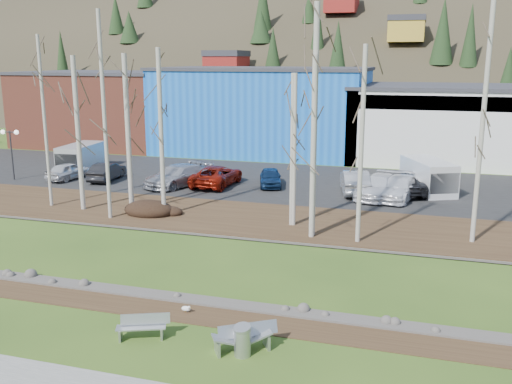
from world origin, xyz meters
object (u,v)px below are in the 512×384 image
(litter_bin, at_px, (242,342))
(car_8, at_px, (175,176))
(car_2, at_px, (217,176))
(car_4, at_px, (270,177))
(street_lamp, at_px, (10,141))
(bench_damaged, at_px, (244,337))
(car_0, at_px, (69,171))
(car_7, at_px, (378,186))
(seagull, at_px, (186,309))
(bench_intact, at_px, (142,327))
(car_5, at_px, (355,182))
(car_6, at_px, (399,183))
(van_grey, at_px, (80,158))
(car_9, at_px, (399,188))
(van_white, at_px, (429,177))
(car_3, at_px, (180,176))

(litter_bin, bearing_deg, car_8, 119.33)
(car_2, xyz_separation_m, car_4, (3.77, 0.95, -0.10))
(street_lamp, bearing_deg, bench_damaged, -44.54)
(car_0, bearing_deg, car_7, -169.41)
(seagull, height_order, car_8, car_8)
(bench_intact, xyz_separation_m, litter_bin, (3.56, -0.13, 0.05))
(litter_bin, distance_m, car_8, 24.62)
(car_7, bearing_deg, bench_intact, -91.58)
(bench_intact, distance_m, seagull, 2.31)
(litter_bin, height_order, car_2, car_2)
(litter_bin, relative_size, car_5, 0.19)
(bench_intact, xyz_separation_m, car_6, (7.14, 23.49, 0.46))
(van_grey, bearing_deg, car_2, -14.83)
(seagull, bearing_deg, car_4, 116.42)
(seagull, height_order, car_5, car_5)
(car_5, relative_size, van_grey, 0.97)
(seagull, distance_m, car_6, 22.27)
(bench_intact, distance_m, car_2, 22.94)
(car_9, relative_size, van_grey, 1.02)
(car_7, relative_size, car_8, 0.99)
(seagull, height_order, car_2, car_2)
(street_lamp, height_order, van_grey, street_lamp)
(car_4, bearing_deg, car_2, 177.65)
(car_9, bearing_deg, litter_bin, -85.92)
(seagull, bearing_deg, litter_bin, -19.00)
(car_9, height_order, van_white, van_white)
(car_8, distance_m, van_grey, 10.42)
(car_0, bearing_deg, van_grey, -61.89)
(car_4, bearing_deg, litter_bin, -93.34)
(bench_damaged, bearing_deg, car_9, 47.78)
(car_4, bearing_deg, car_7, -25.89)
(bench_damaged, xyz_separation_m, car_0, (-20.75, 20.85, 0.36))
(seagull, xyz_separation_m, street_lamp, (-21.81, 17.53, 2.96))
(car_6, bearing_deg, car_3, -13.48)
(car_6, distance_m, car_8, 15.79)
(car_5, bearing_deg, car_0, -8.07)
(car_2, height_order, van_grey, van_grey)
(car_0, xyz_separation_m, car_4, (15.37, 2.11, -0.01))
(street_lamp, xyz_separation_m, car_3, (13.09, 1.58, -2.24))
(car_6, height_order, van_grey, van_grey)
(car_2, relative_size, van_grey, 1.06)
(litter_bin, bearing_deg, car_5, 88.34)
(car_8, bearing_deg, bench_intact, -44.69)
(bench_intact, distance_m, car_0, 27.23)
(car_7, relative_size, van_grey, 1.02)
(car_2, relative_size, car_4, 1.41)
(van_grey, bearing_deg, car_0, -75.53)
(litter_bin, distance_m, seagull, 3.77)
(car_5, bearing_deg, car_3, -6.01)
(car_0, height_order, van_grey, van_grey)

